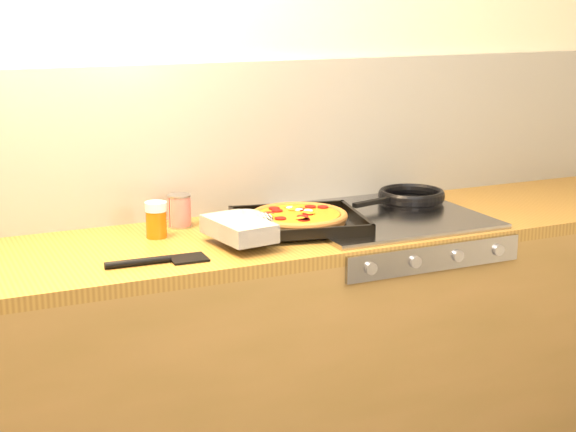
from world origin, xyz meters
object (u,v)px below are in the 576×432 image
tomato_can (180,211)px  juice_glass (156,219)px  frying_pan (410,197)px  pizza_on_tray (282,220)px

tomato_can → juice_glass: juice_glass is taller
frying_pan → pizza_on_tray: bearing=-166.4°
pizza_on_tray → frying_pan: bearing=13.6°
pizza_on_tray → tomato_can: size_ratio=5.23×
juice_glass → pizza_on_tray: bearing=-18.2°
pizza_on_tray → juice_glass: bearing=161.8°
frying_pan → tomato_can: tomato_can is taller
pizza_on_tray → juice_glass: size_ratio=4.97×
juice_glass → frying_pan: bearing=0.8°
tomato_can → juice_glass: (-0.10, -0.09, 0.00)m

